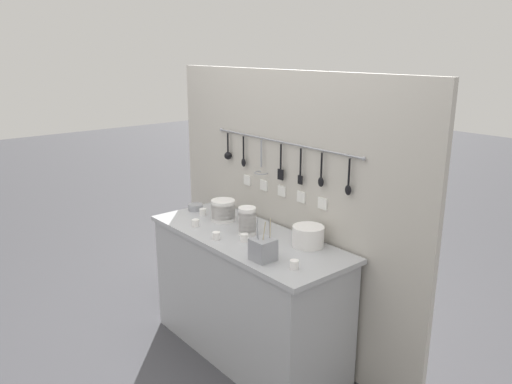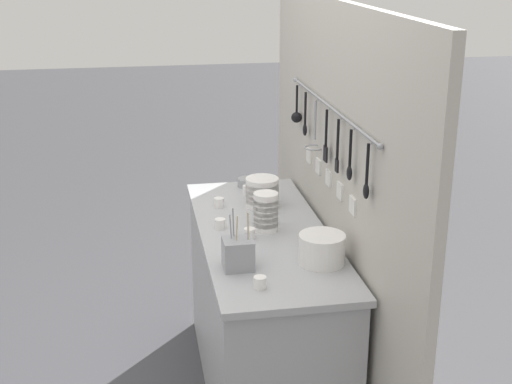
{
  "view_description": "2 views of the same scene",
  "coord_description": "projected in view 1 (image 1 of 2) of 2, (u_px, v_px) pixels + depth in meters",
  "views": [
    {
      "loc": [
        2.33,
        -1.86,
        1.99
      ],
      "look_at": [
        0.06,
        0.03,
        1.14
      ],
      "focal_mm": 35.0,
      "sensor_mm": 36.0,
      "label": 1
    },
    {
      "loc": [
        2.95,
        -0.56,
        2.08
      ],
      "look_at": [
        -0.05,
        -0.03,
        1.02
      ],
      "focal_mm": 50.0,
      "sensor_mm": 36.0,
      "label": 2
    }
  ],
  "objects": [
    {
      "name": "ground_plane",
      "position": [
        248.0,
        350.0,
        3.41
      ],
      "size": [
        20.0,
        20.0,
        0.0
      ],
      "primitive_type": "plane",
      "color": "#424247"
    },
    {
      "name": "counter",
      "position": [
        247.0,
        295.0,
        3.3
      ],
      "size": [
        1.46,
        0.58,
        0.84
      ],
      "color": "#ADAFB5",
      "rests_on": "ground"
    },
    {
      "name": "back_wall",
      "position": [
        284.0,
        211.0,
        3.35
      ],
      "size": [
        2.26,
        0.11,
        1.86
      ],
      "color": "#BCB7AD",
      "rests_on": "ground"
    },
    {
      "name": "bowl_stack_nested_right",
      "position": [
        223.0,
        210.0,
        3.44
      ],
      "size": [
        0.16,
        0.16,
        0.15
      ],
      "color": "white",
      "rests_on": "counter"
    },
    {
      "name": "bowl_stack_short_front",
      "position": [
        247.0,
        221.0,
        3.17
      ],
      "size": [
        0.11,
        0.11,
        0.18
      ],
      "color": "white",
      "rests_on": "counter"
    },
    {
      "name": "plate_stack",
      "position": [
        308.0,
        236.0,
        2.99
      ],
      "size": [
        0.19,
        0.19,
        0.12
      ],
      "color": "white",
      "rests_on": "counter"
    },
    {
      "name": "steel_mixing_bowl",
      "position": [
        196.0,
        207.0,
        3.67
      ],
      "size": [
        0.11,
        0.11,
        0.04
      ],
      "color": "#93969E",
      "rests_on": "counter"
    },
    {
      "name": "cutlery_caddy",
      "position": [
        263.0,
        249.0,
        2.79
      ],
      "size": [
        0.12,
        0.12,
        0.25
      ],
      "color": "#93969E",
      "rests_on": "counter"
    },
    {
      "name": "cup_beside_plates",
      "position": [
        216.0,
        236.0,
        3.11
      ],
      "size": [
        0.05,
        0.05,
        0.05
      ],
      "color": "white",
      "rests_on": "counter"
    },
    {
      "name": "cup_centre",
      "position": [
        203.0,
        212.0,
        3.56
      ],
      "size": [
        0.05,
        0.05,
        0.05
      ],
      "color": "white",
      "rests_on": "counter"
    },
    {
      "name": "cup_front_left",
      "position": [
        220.0,
        210.0,
        3.6
      ],
      "size": [
        0.05,
        0.05,
        0.05
      ],
      "color": "white",
      "rests_on": "counter"
    },
    {
      "name": "cup_front_right",
      "position": [
        244.0,
        238.0,
        3.07
      ],
      "size": [
        0.05,
        0.05,
        0.05
      ],
      "color": "white",
      "rests_on": "counter"
    },
    {
      "name": "cup_back_left",
      "position": [
        294.0,
        264.0,
        2.69
      ],
      "size": [
        0.05,
        0.05,
        0.05
      ],
      "color": "white",
      "rests_on": "counter"
    },
    {
      "name": "cup_edge_far",
      "position": [
        195.0,
        223.0,
        3.33
      ],
      "size": [
        0.05,
        0.05,
        0.05
      ],
      "color": "white",
      "rests_on": "counter"
    }
  ]
}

